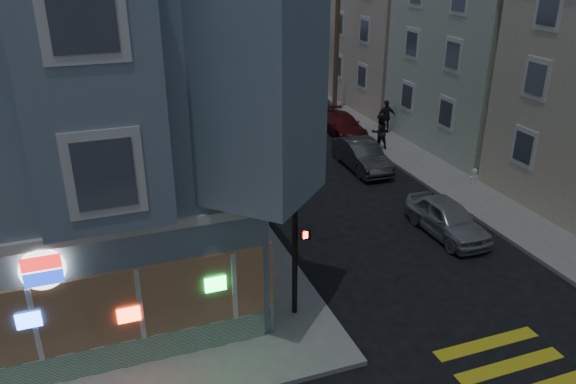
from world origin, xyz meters
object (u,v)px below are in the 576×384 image
street_tree_far (269,26)px  pedestrian_b (386,117)px  parked_car_d (304,99)px  street_tree_near (304,39)px  parked_car_b (362,155)px  fire_hydrant (474,176)px  parked_car_c (343,125)px  utility_pole (337,39)px  pedestrian_a (380,132)px  parked_car_a (447,218)px  traffic_signal (297,214)px

street_tree_far → pedestrian_b: size_ratio=2.79×
street_tree_far → parked_car_d: 12.54m
street_tree_near → pedestrian_b: street_tree_near is taller
street_tree_far → parked_car_b: size_ratio=1.25×
street_tree_near → fire_hydrant: size_ratio=7.07×
street_tree_far → pedestrian_b: bearing=-87.6°
street_tree_near → parked_car_c: street_tree_near is taller
utility_pole → street_tree_far: (0.20, 14.00, -0.86)m
pedestrian_b → street_tree_far: bearing=-82.4°
utility_pole → street_tree_far: utility_pole is taller
pedestrian_a → parked_car_a: (-2.12, -9.24, -0.41)m
parked_car_c → fire_hydrant: bearing=-74.0°
utility_pole → street_tree_far: bearing=89.2°
fire_hydrant → parked_car_a: bearing=-137.8°
pedestrian_b → traffic_signal: 18.39m
pedestrian_a → parked_car_a: bearing=77.5°
utility_pole → parked_car_c: size_ratio=2.15×
pedestrian_b → parked_car_a: 12.20m
fire_hydrant → parked_car_d: bearing=98.7°
pedestrian_a → parked_car_c: (-0.60, 3.23, -0.48)m
pedestrian_a → parked_car_c: pedestrian_a is taller
street_tree_near → parked_car_c: (-1.50, -10.02, -3.33)m
street_tree_near → pedestrian_b: (0.80, -10.90, -2.83)m
street_tree_far → parked_car_b: bearing=-97.2°
traffic_signal → fire_hydrant: bearing=52.8°
parked_car_a → fire_hydrant: (3.82, 3.46, -0.13)m
street_tree_far → traffic_signal: bearing=-107.0°
utility_pole → pedestrian_a: (-0.70, -7.25, -3.71)m
pedestrian_a → parked_car_c: 3.32m
parked_car_d → parked_car_b: bearing=-101.9°
utility_pole → pedestrian_b: utility_pole is taller
utility_pole → parked_car_d: bearing=123.2°
utility_pole → parked_car_b: 10.45m
parked_car_b → parked_car_a: bearing=-89.4°
street_tree_far → utility_pole: bearing=-90.8°
pedestrian_b → parked_car_d: pedestrian_b is taller
utility_pole → street_tree_far: size_ratio=1.70×
street_tree_near → parked_car_a: bearing=-97.6°
fire_hydrant → parked_car_c: bearing=104.3°
street_tree_far → parked_car_d: (-1.50, -12.02, -3.25)m
parked_car_b → parked_car_d: bearing=84.2°
street_tree_near → traffic_signal: bearing=-111.9°
utility_pole → parked_car_d: size_ratio=1.83×
parked_car_c → traffic_signal: size_ratio=0.87×
street_tree_near → parked_car_c: bearing=-98.5°
pedestrian_a → parked_car_c: size_ratio=0.45×
traffic_signal → fire_hydrant: traffic_signal is taller
pedestrian_b → fire_hydrant: size_ratio=2.54×
parked_car_b → traffic_signal: size_ratio=0.88×
pedestrian_a → traffic_signal: bearing=53.1°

